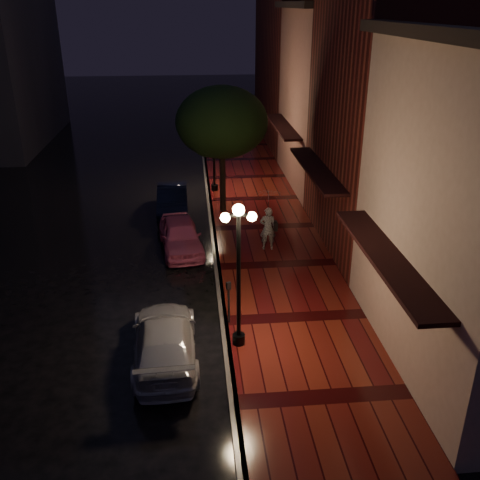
# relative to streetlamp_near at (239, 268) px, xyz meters

# --- Properties ---
(ground) EXTENTS (120.00, 120.00, 0.00)m
(ground) POSITION_rel_streetlamp_near_xyz_m (-0.35, 5.00, -2.60)
(ground) COLOR black
(ground) RESTS_ON ground
(sidewalk) EXTENTS (4.50, 60.00, 0.15)m
(sidewalk) POSITION_rel_streetlamp_near_xyz_m (1.90, 5.00, -2.53)
(sidewalk) COLOR #430C0C
(sidewalk) RESTS_ON ground
(curb) EXTENTS (0.25, 60.00, 0.15)m
(curb) POSITION_rel_streetlamp_near_xyz_m (-0.35, 5.00, -2.53)
(curb) COLOR #595451
(curb) RESTS_ON ground
(storefront_mid) EXTENTS (5.00, 8.00, 11.00)m
(storefront_mid) POSITION_rel_streetlamp_near_xyz_m (6.65, 7.00, 2.90)
(storefront_mid) COLOR #511914
(storefront_mid) RESTS_ON ground
(storefront_far) EXTENTS (5.00, 8.00, 9.00)m
(storefront_far) POSITION_rel_streetlamp_near_xyz_m (6.65, 15.00, 1.90)
(storefront_far) COLOR #8C5951
(storefront_far) RESTS_ON ground
(storefront_extra) EXTENTS (5.00, 12.00, 10.00)m
(storefront_extra) POSITION_rel_streetlamp_near_xyz_m (6.65, 25.00, 2.40)
(storefront_extra) COLOR #511914
(storefront_extra) RESTS_ON ground
(streetlamp_near) EXTENTS (0.96, 0.36, 4.31)m
(streetlamp_near) POSITION_rel_streetlamp_near_xyz_m (0.00, 0.00, 0.00)
(streetlamp_near) COLOR black
(streetlamp_near) RESTS_ON sidewalk
(streetlamp_far) EXTENTS (0.96, 0.36, 4.31)m
(streetlamp_far) POSITION_rel_streetlamp_near_xyz_m (0.00, 14.00, 0.00)
(streetlamp_far) COLOR black
(streetlamp_far) RESTS_ON sidewalk
(street_tree) EXTENTS (4.16, 4.16, 5.80)m
(street_tree) POSITION_rel_streetlamp_near_xyz_m (0.26, 10.99, 1.64)
(street_tree) COLOR black
(street_tree) RESTS_ON sidewalk
(pink_car) EXTENTS (2.03, 4.02, 1.31)m
(pink_car) POSITION_rel_streetlamp_near_xyz_m (-1.72, 6.92, -1.94)
(pink_car) COLOR #CD547E
(pink_car) RESTS_ON ground
(navy_car) EXTENTS (1.47, 4.04, 1.32)m
(navy_car) POSITION_rel_streetlamp_near_xyz_m (-2.14, 11.15, -1.94)
(navy_car) COLOR black
(navy_car) RESTS_ON ground
(silver_car) EXTENTS (1.96, 4.44, 1.27)m
(silver_car) POSITION_rel_streetlamp_near_xyz_m (-2.10, -0.36, -1.97)
(silver_car) COLOR #B0B1B8
(silver_car) RESTS_ON ground
(woman_with_umbrella) EXTENTS (1.03, 1.05, 2.48)m
(woman_with_umbrella) POSITION_rel_streetlamp_near_xyz_m (1.75, 6.42, -0.81)
(woman_with_umbrella) COLOR silver
(woman_with_umbrella) RESTS_ON sidewalk
(parking_meter) EXTENTS (0.16, 0.14, 1.41)m
(parking_meter) POSITION_rel_streetlamp_near_xyz_m (-0.20, 1.14, -1.60)
(parking_meter) COLOR black
(parking_meter) RESTS_ON sidewalk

